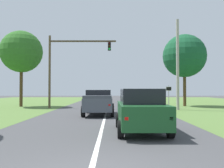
% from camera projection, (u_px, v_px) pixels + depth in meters
% --- Properties ---
extents(ground_plane, '(120.00, 120.00, 0.00)m').
position_uv_depth(ground_plane, '(105.00, 118.00, 16.76)').
color(ground_plane, '#424244').
extents(red_suv_near, '(2.29, 4.62, 2.00)m').
position_uv_depth(red_suv_near, '(141.00, 109.00, 11.21)').
color(red_suv_near, '#194C23').
rests_on(red_suv_near, ground_plane).
extents(pickup_truck_lead, '(2.34, 4.93, 1.93)m').
position_uv_depth(pickup_truck_lead, '(99.00, 102.00, 18.57)').
color(pickup_truck_lead, '#4C515B').
rests_on(pickup_truck_lead, ground_plane).
extents(traffic_light, '(7.22, 0.40, 7.75)m').
position_uv_depth(traffic_light, '(67.00, 60.00, 25.72)').
color(traffic_light, brown).
rests_on(traffic_light, ground_plane).
extents(keep_moving_sign, '(0.60, 0.09, 2.40)m').
position_uv_depth(keep_moving_sign, '(169.00, 94.00, 25.10)').
color(keep_moving_sign, gray).
rests_on(keep_moving_sign, ground_plane).
extents(oak_tree_right, '(5.12, 5.12, 8.55)m').
position_uv_depth(oak_tree_right, '(185.00, 56.00, 28.70)').
color(oak_tree_right, '#4C351E').
rests_on(oak_tree_right, ground_plane).
extents(utility_pole_right, '(0.28, 0.28, 8.80)m').
position_uv_depth(utility_pole_right, '(178.00, 64.00, 23.28)').
color(utility_pole_right, '#9E998E').
rests_on(utility_pole_right, ground_plane).
extents(extra_tree_1, '(4.81, 4.81, 8.76)m').
position_uv_depth(extra_tree_1, '(22.00, 52.00, 27.86)').
color(extra_tree_1, '#4C351E').
rests_on(extra_tree_1, ground_plane).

